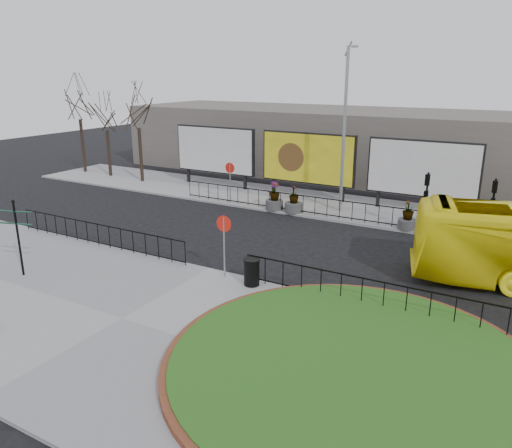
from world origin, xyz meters
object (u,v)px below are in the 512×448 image
Objects in this scene: litter_bin at (252,272)px; planter_c at (408,218)px; billboard_mid at (308,159)px; fingerpost_sign at (17,230)px; lamp_post at (344,128)px; planter_b at (294,202)px; planter_a at (274,199)px.

litter_bin is 10.55m from planter_c.
fingerpost_sign is (-4.49, -17.22, -0.63)m from billboard_mid.
fingerpost_sign is at bearing -116.19° from lamp_post.
billboard_mid is at bearing 102.41° from planter_b.
litter_bin is at bearing -108.55° from planter_c.
planter_a reaches higher than litter_bin.
lamp_post is 5.60m from planter_a.
planter_a is at bearing -155.20° from lamp_post.
planter_a is (-3.46, -1.60, -4.09)m from lamp_post.
planter_b is 1.01× the size of planter_c.
billboard_mid is 4.02× the size of planter_c.
lamp_post is at bearing 35.77° from planter_b.
fingerpost_sign is 1.97× the size of planter_b.
planter_b reaches higher than planter_c.
planter_a is (4.04, 13.65, -1.24)m from fingerpost_sign.
lamp_post is at bearing 24.80° from planter_a.
fingerpost_sign is 1.99× the size of planter_c.
fingerpost_sign is 18.01m from planter_c.
planter_b is at bearing 106.99° from litter_bin.
fingerpost_sign is 9.19m from litter_bin.
lamp_post is 5.99× the size of planter_c.
litter_bin is at bearing -66.75° from planter_a.
planter_c is at bearing 34.78° from fingerpost_sign.
billboard_mid is 14.24m from litter_bin.
litter_bin is 0.67× the size of planter_c.
planter_a is at bearing -97.27° from billboard_mid.
lamp_post reaches higher than planter_b.
billboard_mid is 0.67× the size of lamp_post.
billboard_mid is 4.23m from lamp_post.
litter_bin is (0.83, -11.60, -4.18)m from lamp_post.
lamp_post is 8.89× the size of litter_bin.
planter_c is (3.36, 10.00, 0.07)m from litter_bin.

